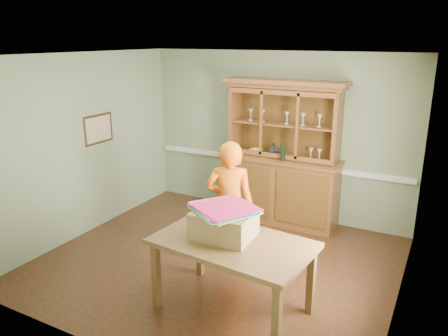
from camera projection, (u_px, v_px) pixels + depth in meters
The scene contains 14 objects.
floor at pixel (217, 262), 5.86m from camera, with size 4.50×4.50×0.00m, color #4E2C19.
ceiling at pixel (216, 55), 5.08m from camera, with size 4.50×4.50×0.00m, color white.
wall_back at pixel (276, 135), 7.16m from camera, with size 4.50×4.50×0.00m, color gray.
wall_left at pixel (84, 146), 6.49m from camera, with size 4.00×4.00×0.00m, color gray.
wall_right at pixel (409, 195), 4.46m from camera, with size 4.00×4.00×0.00m, color gray.
wall_front at pixel (105, 224), 3.78m from camera, with size 4.50×4.50×0.00m, color gray.
chair_rail at pixel (274, 162), 7.27m from camera, with size 4.41×0.05×0.08m, color white.
framed_map at pixel (99, 129), 6.67m from camera, with size 0.03×0.60×0.46m.
window_panel at pixel (405, 190), 4.17m from camera, with size 0.03×0.96×1.36m.
china_hutch at pixel (280, 173), 7.01m from camera, with size 1.94×0.64×2.28m.
dining_table at pixel (233, 249), 4.65m from camera, with size 1.74×1.14×0.83m.
cardboard_box at pixel (224, 224), 4.69m from camera, with size 0.63×0.50×0.29m, color #94744C.
kite_stack at pixel (224, 209), 4.65m from camera, with size 0.79×0.79×0.05m.
person at pixel (230, 205), 5.56m from camera, with size 0.62×0.40×1.69m, color orange.
Camera 1 is at (2.55, -4.59, 2.91)m, focal length 35.00 mm.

